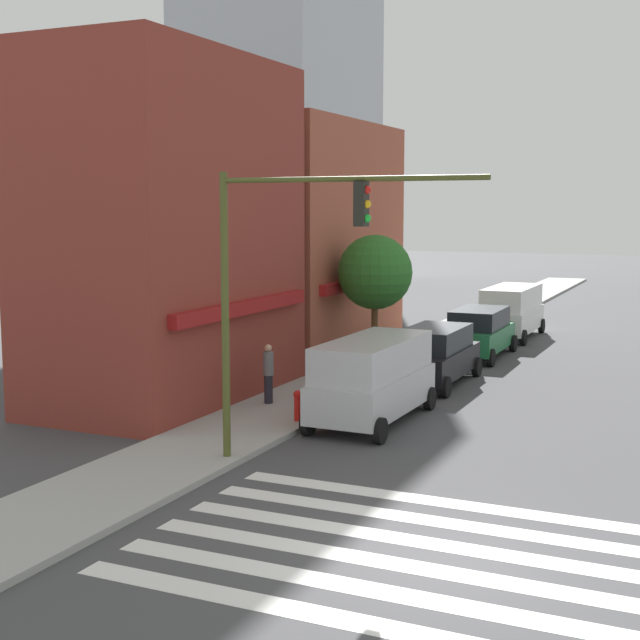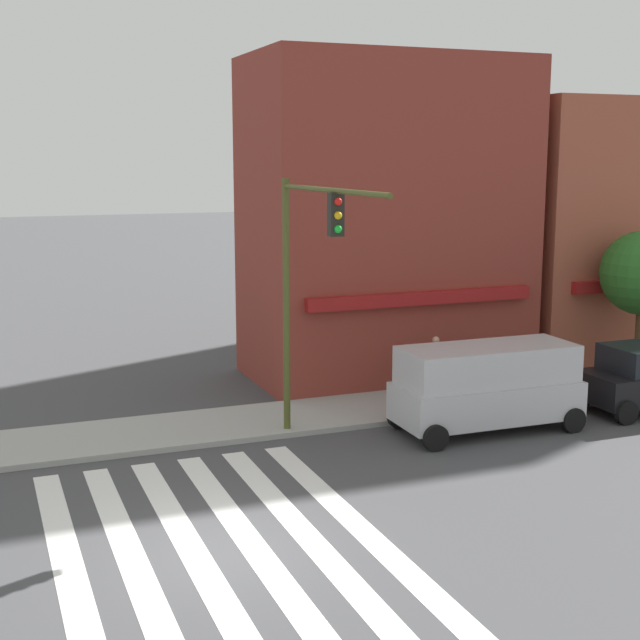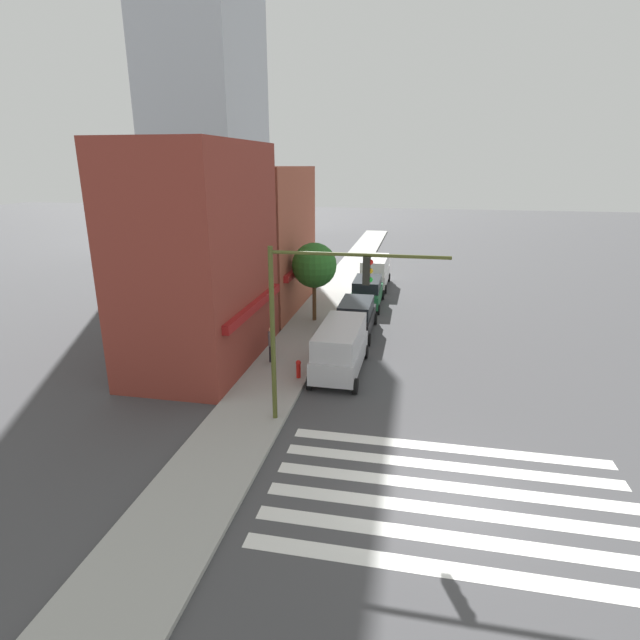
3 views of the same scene
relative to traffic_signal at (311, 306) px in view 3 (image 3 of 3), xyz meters
The scene contains 13 objects.
ground_plane 7.66m from the traffic_signal, 125.14° to the right, with size 200.00×200.00×0.00m, color #424244.
sidewalk_left 6.31m from the traffic_signal, 143.86° to the left, with size 120.00×3.00×0.15m.
crosswalk_stripes 7.65m from the traffic_signal, 125.14° to the right, with size 6.17×10.80×0.01m.
storefront_row 12.04m from the traffic_signal, 32.91° to the left, with size 19.17×5.30×10.45m.
tower_distant 52.18m from the traffic_signal, 26.77° to the left, with size 15.29×10.81×40.19m.
traffic_signal is the anchor object (origin of this frame).
van_silver 6.12m from the traffic_signal, ahead, with size 5.03×2.22×2.34m.
suv_black 11.52m from the traffic_signal, ahead, with size 4.70×2.12×1.94m.
suv_green 17.27m from the traffic_signal, ahead, with size 4.72×2.12×1.94m.
van_white 22.95m from the traffic_signal, ahead, with size 5.01×2.22×2.34m.
pedestrian_grey_coat 7.23m from the traffic_signal, 30.49° to the left, with size 0.32×0.32×1.77m.
fire_hydrant 5.76m from the traffic_signal, 20.76° to the left, with size 0.24×0.24×0.84m.
street_tree 12.85m from the traffic_signal, 11.47° to the left, with size 2.72×2.72×4.81m.
Camera 3 is at (-12.99, 1.36, 9.48)m, focal length 28.00 mm.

